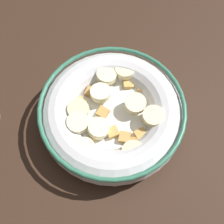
# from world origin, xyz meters

# --- Properties ---
(ground_plane) EXTENTS (1.09, 1.09, 0.02)m
(ground_plane) POSITION_xyz_m (0.00, 0.00, -0.01)
(ground_plane) COLOR #332116
(cereal_bowl) EXTENTS (0.19, 0.19, 0.05)m
(cereal_bowl) POSITION_xyz_m (0.00, 0.00, 0.03)
(cereal_bowl) COLOR silver
(cereal_bowl) RESTS_ON ground_plane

